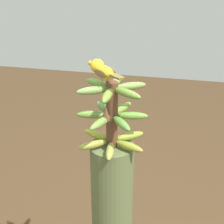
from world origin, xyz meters
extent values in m
cylinder|color=brown|center=(0.00, 0.00, 1.22)|extent=(0.05, 0.05, 0.29)
ellipsoid|color=olive|center=(0.08, -0.03, 1.10)|extent=(0.13, 0.08, 0.03)
ellipsoid|color=#8BA32E|center=(0.07, 0.05, 1.10)|extent=(0.12, 0.11, 0.03)
ellipsoid|color=#909F42|center=(-0.01, 0.09, 1.10)|extent=(0.05, 0.13, 0.03)
ellipsoid|color=#99A532|center=(-0.08, 0.03, 1.10)|extent=(0.13, 0.08, 0.03)
ellipsoid|color=olive|center=(-0.07, -0.05, 1.10)|extent=(0.12, 0.11, 0.03)
ellipsoid|color=#949D41|center=(0.01, -0.09, 1.10)|extent=(0.05, 0.13, 0.03)
ellipsoid|color=#5D933B|center=(0.05, -0.06, 1.22)|extent=(0.11, 0.12, 0.03)
ellipsoid|color=olive|center=(0.08, 0.01, 1.22)|extent=(0.13, 0.05, 0.03)
ellipsoid|color=olive|center=(0.03, 0.08, 1.22)|extent=(0.08, 0.13, 0.03)
ellipsoid|color=#5F8A3B|center=(-0.05, 0.06, 1.22)|extent=(0.11, 0.12, 0.03)
ellipsoid|color=olive|center=(-0.08, -0.01, 1.22)|extent=(0.13, 0.05, 0.03)
ellipsoid|color=olive|center=(-0.03, -0.08, 1.22)|extent=(0.08, 0.13, 0.03)
ellipsoid|color=olive|center=(0.07, -0.04, 1.34)|extent=(0.13, 0.09, 0.03)
ellipsoid|color=olive|center=(0.07, 0.04, 1.34)|extent=(0.13, 0.09, 0.03)
ellipsoid|color=#629D3E|center=(0.00, 0.08, 1.34)|extent=(0.03, 0.13, 0.03)
ellipsoid|color=#62983B|center=(-0.07, 0.04, 1.34)|extent=(0.13, 0.09, 0.03)
ellipsoid|color=olive|center=(-0.07, -0.04, 1.34)|extent=(0.13, 0.09, 0.03)
ellipsoid|color=olive|center=(0.00, -0.08, 1.34)|extent=(0.03, 0.13, 0.03)
cone|color=brown|center=(-0.02, -0.04, 1.25)|extent=(0.04, 0.04, 0.06)
cylinder|color=#C68933|center=(-0.02, 0.00, 1.37)|extent=(0.00, 0.00, 0.02)
cylinder|color=#C68933|center=(-0.04, -0.02, 1.37)|extent=(0.01, 0.00, 0.02)
ellipsoid|color=gold|center=(-0.03, -0.01, 1.41)|extent=(0.11, 0.10, 0.05)
ellipsoid|color=brown|center=(-0.01, 0.01, 1.41)|extent=(0.07, 0.06, 0.03)
ellipsoid|color=brown|center=(-0.04, -0.03, 1.41)|extent=(0.07, 0.06, 0.03)
cube|color=brown|center=(0.03, -0.06, 1.41)|extent=(0.06, 0.06, 0.01)
sphere|color=gold|center=(-0.06, 0.02, 1.42)|extent=(0.06, 0.06, 0.06)
sphere|color=black|center=(-0.08, 0.01, 1.43)|extent=(0.01, 0.01, 0.01)
cone|color=orange|center=(-0.09, 0.05, 1.42)|extent=(0.04, 0.03, 0.02)
camera|label=1|loc=(0.27, -1.22, 1.83)|focal=54.39mm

